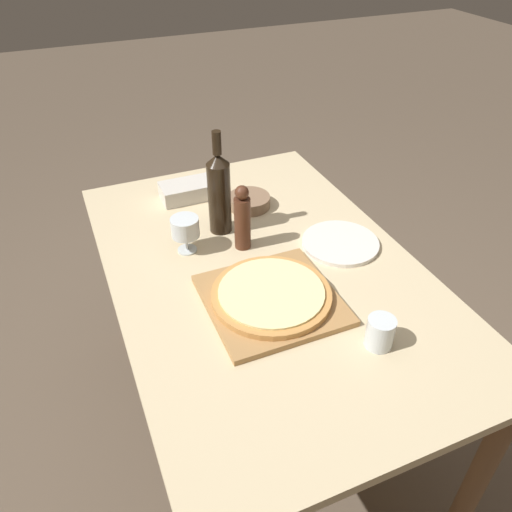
# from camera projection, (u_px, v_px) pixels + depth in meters

# --- Properties ---
(ground_plane) EXTENTS (12.00, 12.00, 0.00)m
(ground_plane) POSITION_uv_depth(u_px,v_px,m) (262.00, 418.00, 1.94)
(ground_plane) COLOR brown
(dining_table) EXTENTS (0.89, 1.38, 0.75)m
(dining_table) POSITION_uv_depth(u_px,v_px,m) (264.00, 292.00, 1.55)
(dining_table) COLOR #CCB78E
(dining_table) RESTS_ON ground_plane
(cutting_board) EXTENTS (0.35, 0.35, 0.02)m
(cutting_board) POSITION_uv_depth(u_px,v_px,m) (271.00, 300.00, 1.36)
(cutting_board) COLOR #A87A47
(cutting_board) RESTS_ON dining_table
(pizza) EXTENTS (0.33, 0.33, 0.02)m
(pizza) POSITION_uv_depth(u_px,v_px,m) (271.00, 294.00, 1.35)
(pizza) COLOR #C68947
(pizza) RESTS_ON cutting_board
(wine_bottle) EXTENTS (0.07, 0.07, 0.34)m
(wine_bottle) POSITION_uv_depth(u_px,v_px,m) (219.00, 192.00, 1.57)
(wine_bottle) COLOR black
(wine_bottle) RESTS_ON dining_table
(pepper_mill) EXTENTS (0.05, 0.05, 0.22)m
(pepper_mill) POSITION_uv_depth(u_px,v_px,m) (242.00, 219.00, 1.52)
(pepper_mill) COLOR #4C2819
(pepper_mill) RESTS_ON dining_table
(wine_glass) EXTENTS (0.09, 0.09, 0.12)m
(wine_glass) POSITION_uv_depth(u_px,v_px,m) (185.00, 228.00, 1.51)
(wine_glass) COLOR silver
(wine_glass) RESTS_ON dining_table
(small_bowl) EXTENTS (0.15, 0.15, 0.04)m
(small_bowl) POSITION_uv_depth(u_px,v_px,m) (249.00, 201.00, 1.76)
(small_bowl) COLOR #84664C
(small_bowl) RESTS_ON dining_table
(drinking_tumbler) EXTENTS (0.07, 0.07, 0.08)m
(drinking_tumbler) POSITION_uv_depth(u_px,v_px,m) (380.00, 332.00, 1.22)
(drinking_tumbler) COLOR silver
(drinking_tumbler) RESTS_ON dining_table
(dinner_plate) EXTENTS (0.24, 0.24, 0.01)m
(dinner_plate) POSITION_uv_depth(u_px,v_px,m) (340.00, 243.00, 1.58)
(dinner_plate) COLOR silver
(dinner_plate) RESTS_ON dining_table
(food_container) EXTENTS (0.19, 0.11, 0.06)m
(food_container) POSITION_uv_depth(u_px,v_px,m) (187.00, 191.00, 1.80)
(food_container) COLOR beige
(food_container) RESTS_ON dining_table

